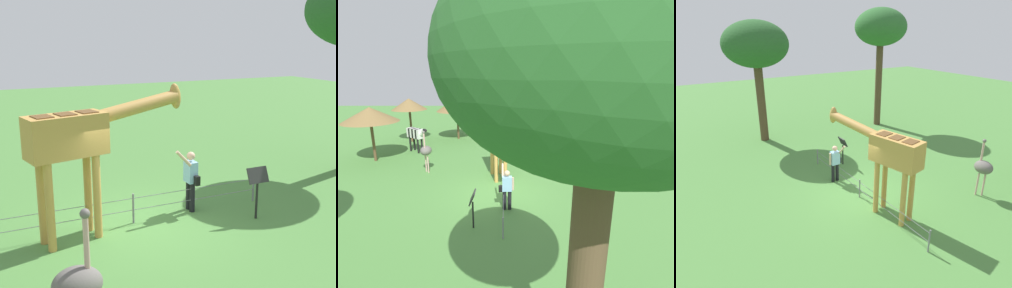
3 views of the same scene
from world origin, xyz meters
The scene contains 12 objects.
ground_plane centered at (0.00, 0.00, 0.00)m, with size 60.00×60.00×0.00m, color #4C843D.
giraffe centered at (-1.22, 0.01, 2.26)m, with size 3.96×1.35×3.32m.
visitor centered at (1.62, 0.33, 0.90)m, with size 0.63×0.58×1.71m.
zebra centered at (-5.93, -5.52, 1.16)m, with size 1.30×1.65×1.66m.
ostrich centered at (-2.26, -3.81, 1.18)m, with size 0.70×0.56×2.25m.
shade_hut_near centered at (-8.59, -6.75, 2.79)m, with size 2.49×2.49×3.22m.
shade_hut_far centered at (-4.13, -7.41, 2.74)m, with size 3.13×3.13×3.17m.
shade_hut_aside centered at (-9.44, -3.42, 2.65)m, with size 3.10×3.10×3.14m.
tree_northeast centered at (8.07, 1.30, 5.14)m, with size 3.42×3.42×6.43m.
tree_west centered at (-10.32, 2.03, 5.71)m, with size 3.05×3.05×6.89m.
info_sign centered at (2.88, -0.80, 0.95)m, with size 0.56×0.21×1.32m.
wire_fence centered at (0.00, 0.21, 0.40)m, with size 7.05×0.05×0.75m.
Camera 2 is at (10.85, 0.31, 5.12)m, focal length 28.57 mm.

